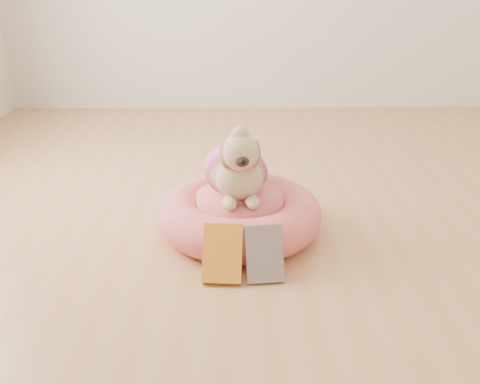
{
  "coord_description": "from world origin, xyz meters",
  "views": [
    {
      "loc": [
        -0.25,
        -2.0,
        1.04
      ],
      "look_at": [
        -0.22,
        -0.02,
        0.21
      ],
      "focal_mm": 40.0,
      "sensor_mm": 36.0,
      "label": 1
    }
  ],
  "objects_px": {
    "pet_bed": "(240,214)",
    "book_yellow": "(223,253)",
    "dog": "(237,156)",
    "book_white": "(264,254)"
  },
  "relations": [
    {
      "from": "dog",
      "to": "book_yellow",
      "type": "bearing_deg",
      "value": -104.05
    },
    {
      "from": "dog",
      "to": "book_white",
      "type": "distance_m",
      "value": 0.45
    },
    {
      "from": "pet_bed",
      "to": "book_white",
      "type": "bearing_deg",
      "value": -76.97
    },
    {
      "from": "dog",
      "to": "book_white",
      "type": "relative_size",
      "value": 2.18
    },
    {
      "from": "pet_bed",
      "to": "book_white",
      "type": "height_order",
      "value": "book_white"
    },
    {
      "from": "pet_bed",
      "to": "book_white",
      "type": "relative_size",
      "value": 3.34
    },
    {
      "from": "pet_bed",
      "to": "book_yellow",
      "type": "distance_m",
      "value": 0.36
    },
    {
      "from": "pet_bed",
      "to": "book_yellow",
      "type": "height_order",
      "value": "book_yellow"
    },
    {
      "from": "pet_bed",
      "to": "dog",
      "type": "bearing_deg",
      "value": 137.77
    },
    {
      "from": "book_white",
      "to": "book_yellow",
      "type": "bearing_deg",
      "value": 172.85
    }
  ]
}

